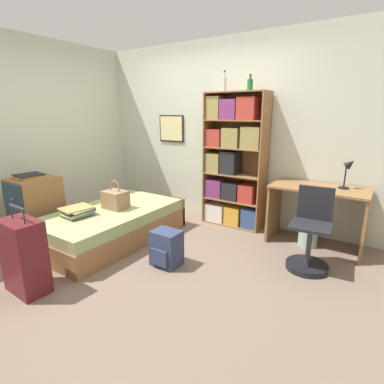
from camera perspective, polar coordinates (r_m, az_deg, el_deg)
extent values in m
plane|color=#756051|center=(3.66, -8.20, -10.93)|extent=(14.00, 14.00, 0.00)
cube|color=beige|center=(4.59, 4.53, 11.34)|extent=(10.00, 0.06, 2.60)
cube|color=black|center=(4.99, -3.92, 11.97)|extent=(0.47, 0.02, 0.42)
cube|color=beige|center=(4.98, -4.01, 11.97)|extent=(0.43, 0.01, 0.38)
cube|color=beige|center=(4.90, -27.12, 10.00)|extent=(0.06, 10.00, 2.60)
cube|color=olive|center=(4.00, -14.84, -6.91)|extent=(0.99, 1.82, 0.26)
cube|color=#9EAD70|center=(3.93, -15.03, -4.20)|extent=(0.96, 1.79, 0.14)
cube|color=olive|center=(4.58, -6.64, -2.78)|extent=(0.99, 0.04, 0.40)
cube|color=#93704C|center=(3.92, -14.38, -1.42)|extent=(0.29, 0.23, 0.22)
torus|color=#93704C|center=(3.88, -14.54, 0.89)|extent=(0.18, 0.02, 0.18)
cube|color=#B2382D|center=(3.80, -21.14, -4.12)|extent=(0.28, 0.30, 0.02)
cube|color=#427A4C|center=(3.79, -21.01, -3.94)|extent=(0.33, 0.34, 0.01)
cube|color=silver|center=(3.78, -20.76, -3.72)|extent=(0.22, 0.34, 0.02)
cube|color=#99894C|center=(3.79, -20.76, -3.44)|extent=(0.26, 0.34, 0.01)
cube|color=#232328|center=(3.77, -20.85, -3.29)|extent=(0.27, 0.37, 0.02)
cube|color=silver|center=(3.77, -21.03, -3.06)|extent=(0.31, 0.28, 0.01)
cube|color=#99894C|center=(3.77, -21.17, -2.88)|extent=(0.33, 0.37, 0.02)
cube|color=#5B191E|center=(3.12, -29.30, -10.66)|extent=(0.42, 0.27, 0.68)
cylinder|color=#2D2D33|center=(3.08, -31.15, -3.20)|extent=(0.01, 0.01, 0.12)
cylinder|color=#2D2D33|center=(2.88, -29.35, -4.10)|extent=(0.01, 0.01, 0.12)
cube|color=#2D2D33|center=(2.96, -30.43, -2.53)|extent=(0.25, 0.03, 0.02)
cube|color=olive|center=(4.36, -27.49, -2.68)|extent=(0.48, 0.53, 0.79)
cube|color=#284256|center=(4.30, -30.31, -5.91)|extent=(0.44, 0.01, 0.35)
sphere|color=#B2A893|center=(4.29, -30.45, -5.95)|extent=(0.02, 0.02, 0.02)
cube|color=#284256|center=(4.19, -30.98, -1.11)|extent=(0.44, 0.01, 0.35)
sphere|color=#B2A893|center=(4.19, -31.12, -1.15)|extent=(0.02, 0.02, 0.02)
cube|color=gold|center=(4.28, -28.40, 2.47)|extent=(0.26, 0.31, 0.01)
cube|color=silver|center=(4.28, -28.50, 2.57)|extent=(0.25, 0.32, 0.01)
cube|color=#99894C|center=(4.30, -28.54, 2.79)|extent=(0.27, 0.31, 0.02)
cube|color=#232328|center=(4.28, -28.65, 2.92)|extent=(0.30, 0.32, 0.01)
cube|color=olive|center=(4.43, 3.23, 6.35)|extent=(0.02, 0.34, 1.85)
cube|color=olive|center=(4.08, 13.50, 5.21)|extent=(0.02, 0.34, 1.85)
cube|color=olive|center=(4.39, 9.11, 6.10)|extent=(0.86, 0.01, 1.85)
cube|color=olive|center=(4.47, 7.73, -5.84)|extent=(0.82, 0.34, 0.02)
cube|color=olive|center=(4.36, 7.89, -1.40)|extent=(0.82, 0.34, 0.02)
cube|color=olive|center=(4.27, 8.07, 3.38)|extent=(0.82, 0.34, 0.02)
cube|color=olive|center=(4.21, 8.25, 8.31)|extent=(0.82, 0.34, 0.02)
cube|color=olive|center=(4.19, 8.45, 13.35)|extent=(0.82, 0.34, 0.02)
cube|color=olive|center=(4.19, 8.64, 18.28)|extent=(0.82, 0.34, 0.02)
cube|color=silver|center=(4.52, 4.78, -3.72)|extent=(0.29, 0.26, 0.25)
cube|color=gold|center=(4.40, 8.11, -4.31)|extent=(0.23, 0.26, 0.26)
cube|color=#334C84|center=(4.30, 11.22, -4.78)|extent=(0.21, 0.26, 0.28)
cube|color=#7A336B|center=(4.43, 4.66, 0.82)|extent=(0.25, 0.26, 0.26)
cube|color=#232328|center=(4.31, 7.68, 0.26)|extent=(0.24, 0.26, 0.25)
cube|color=#B2382D|center=(4.22, 10.67, -0.21)|extent=(0.21, 0.26, 0.25)
cube|color=#99894C|center=(4.36, 4.55, 5.66)|extent=(0.21, 0.26, 0.27)
cube|color=#232328|center=(4.25, 7.36, 5.60)|extent=(0.22, 0.26, 0.31)
cube|color=#B2382D|center=(4.31, 4.69, 10.28)|extent=(0.22, 0.26, 0.24)
cube|color=#99894C|center=(4.20, 7.82, 10.23)|extent=(0.24, 0.26, 0.26)
cube|color=#99894C|center=(4.08, 11.53, 10.11)|extent=(0.26, 0.26, 0.29)
cube|color=#99894C|center=(4.31, 4.65, 15.65)|extent=(0.20, 0.26, 0.31)
cube|color=#7A336B|center=(4.20, 7.42, 15.31)|extent=(0.23, 0.26, 0.26)
cube|color=#B2382D|center=(4.10, 10.74, 15.34)|extent=(0.25, 0.26, 0.29)
cylinder|color=#B7BCC1|center=(4.33, 6.19, 19.66)|extent=(0.06, 0.06, 0.19)
cylinder|color=#B7BCC1|center=(4.34, 6.24, 21.33)|extent=(0.02, 0.02, 0.06)
cylinder|color=#232328|center=(4.34, 6.26, 21.87)|extent=(0.03, 0.03, 0.02)
cylinder|color=#1E6B2D|center=(4.11, 11.00, 19.36)|extent=(0.07, 0.07, 0.14)
cylinder|color=#1E6B2D|center=(4.12, 11.07, 20.63)|extent=(0.03, 0.03, 0.04)
cylinder|color=#232328|center=(4.12, 11.09, 21.04)|extent=(0.03, 0.03, 0.02)
cube|color=olive|center=(3.83, 23.10, 0.70)|extent=(1.08, 0.57, 0.02)
cube|color=olive|center=(4.04, 15.32, -3.33)|extent=(0.03, 0.53, 0.71)
cube|color=olive|center=(3.88, 30.12, -5.67)|extent=(0.03, 0.53, 0.71)
cylinder|color=black|center=(3.87, 26.90, 0.73)|extent=(0.12, 0.12, 0.02)
cylinder|color=black|center=(3.84, 27.13, 2.67)|extent=(0.02, 0.02, 0.25)
cone|color=black|center=(3.81, 27.92, 4.80)|extent=(0.14, 0.10, 0.14)
cylinder|color=black|center=(3.44, 20.99, -13.04)|extent=(0.43, 0.43, 0.06)
cylinder|color=#333338|center=(3.35, 21.32, -9.94)|extent=(0.05, 0.05, 0.47)
cube|color=black|center=(3.26, 21.73, -5.95)|extent=(0.42, 0.42, 0.03)
cube|color=black|center=(3.37, 22.45, -1.93)|extent=(0.35, 0.07, 0.35)
cube|color=#2D3856|center=(3.25, -4.89, -10.57)|extent=(0.30, 0.23, 0.38)
cube|color=#2D3856|center=(3.18, -6.37, -12.33)|extent=(0.21, 0.03, 0.17)
cylinder|color=#99C1B2|center=(3.96, 21.22, -7.77)|extent=(0.22, 0.22, 0.25)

